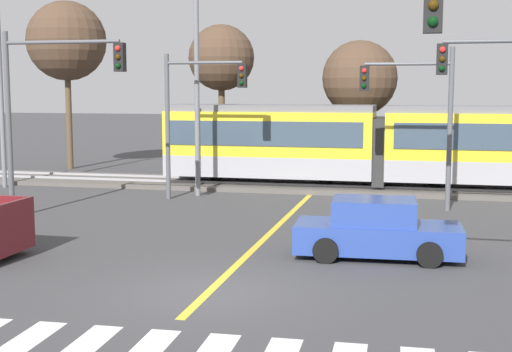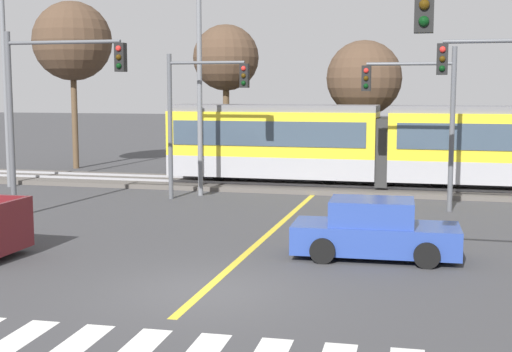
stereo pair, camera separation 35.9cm
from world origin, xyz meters
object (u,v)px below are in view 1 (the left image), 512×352
object	(u,v)px
light_rail_tram	(380,142)
street_lamp_centre	(202,66)
street_lamp_west	(2,60)
bare_tree_far_west	(67,41)
sedan_crossing	(377,231)
bare_tree_west	(221,59)
traffic_light_far_left	(195,103)
bare_tree_east	(360,79)
traffic_light_mid_left	(47,94)
traffic_light_far_right	(418,106)

from	to	relation	value
light_rail_tram	street_lamp_centre	distance (m)	8.18
street_lamp_west	bare_tree_far_west	xyz separation A→B (m)	(-0.82, 7.36, 1.26)
sedan_crossing	street_lamp_west	distance (m)	19.72
bare_tree_west	street_lamp_west	bearing A→B (deg)	-139.18
street_lamp_west	street_lamp_centre	size ratio (longest dim) A/B	1.08
traffic_light_far_left	bare_tree_east	xyz separation A→B (m)	(5.59, 8.23, 1.03)
bare_tree_far_west	bare_tree_west	distance (m)	8.75
street_lamp_west	bare_tree_east	bearing A→B (deg)	24.54
light_rail_tram	bare_tree_far_west	world-z (taller)	bare_tree_far_west
street_lamp_west	bare_tree_west	bearing A→B (deg)	40.82
bare_tree_far_west	bare_tree_east	xyz separation A→B (m)	(15.52, -0.64, -2.01)
traffic_light_mid_left	sedan_crossing	bearing A→B (deg)	-15.21
traffic_light_mid_left	bare_tree_far_west	size ratio (longest dim) A/B	0.69
sedan_crossing	street_lamp_centre	world-z (taller)	street_lamp_centre
light_rail_tram	street_lamp_centre	world-z (taller)	street_lamp_centre
street_lamp_centre	bare_tree_west	world-z (taller)	street_lamp_centre
street_lamp_west	bare_tree_east	xyz separation A→B (m)	(14.70, 6.71, -0.75)
street_lamp_west	bare_tree_far_west	bearing A→B (deg)	96.37
bare_tree_east	bare_tree_far_west	bearing A→B (deg)	177.63
street_lamp_west	street_lamp_centre	bearing A→B (deg)	-2.75
street_lamp_centre	bare_tree_far_west	bearing A→B (deg)	141.81
traffic_light_far_right	bare_tree_west	bearing A→B (deg)	137.98
light_rail_tram	street_lamp_west	world-z (taller)	street_lamp_west
street_lamp_west	sedan_crossing	bearing A→B (deg)	-29.93
sedan_crossing	traffic_light_far_right	distance (m)	8.26
light_rail_tram	sedan_crossing	world-z (taller)	light_rail_tram
light_rail_tram	bare_tree_east	bearing A→B (deg)	107.15
bare_tree_west	traffic_light_far_right	bearing A→B (deg)	-42.02
light_rail_tram	traffic_light_far_left	size ratio (longest dim) A/B	3.28
traffic_light_mid_left	traffic_light_far_right	distance (m)	12.67
light_rail_tram	traffic_light_mid_left	size ratio (longest dim) A/B	3.00
street_lamp_west	traffic_light_far_right	bearing A→B (deg)	-6.21
light_rail_tram	bare_tree_west	distance (m)	9.80
light_rail_tram	traffic_light_far_left	xyz separation A→B (m)	(-6.83, -4.22, 1.70)
traffic_light_far_left	sedan_crossing	bearing A→B (deg)	-47.08
bare_tree_far_west	bare_tree_west	bearing A→B (deg)	-3.76
traffic_light_mid_left	street_lamp_west	world-z (taller)	street_lamp_west
bare_tree_east	bare_tree_west	bearing A→B (deg)	179.40
street_lamp_west	light_rail_tram	bearing A→B (deg)	9.60
traffic_light_far_right	bare_tree_far_west	xyz separation A→B (m)	(-18.32, 9.26, 3.07)
light_rail_tram	street_lamp_west	xyz separation A→B (m)	(-15.94, -2.70, 3.48)
bare_tree_far_west	traffic_light_mid_left	bearing A→B (deg)	-64.82
bare_tree_west	traffic_light_far_left	bearing A→B (deg)	-81.37
traffic_light_mid_left	street_lamp_centre	bearing A→B (deg)	61.48
street_lamp_centre	bare_tree_west	distance (m)	7.35
bare_tree_west	traffic_light_mid_left	bearing A→B (deg)	-98.99
street_lamp_centre	bare_tree_west	size ratio (longest dim) A/B	1.23
sedan_crossing	traffic_light_far_left	xyz separation A→B (m)	(-7.46, 8.02, 3.04)
light_rail_tram	bare_tree_east	xyz separation A→B (m)	(-1.24, 4.02, 2.73)
traffic_light_mid_left	street_lamp_west	bearing A→B (deg)	131.02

